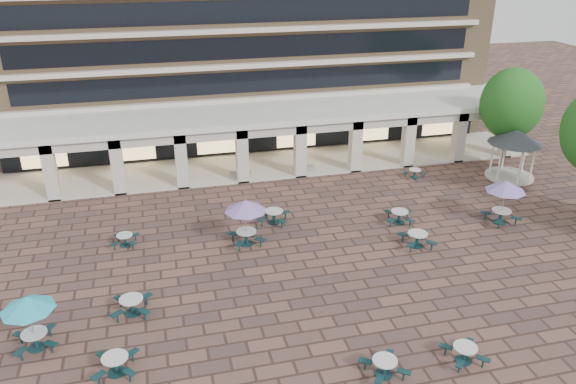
% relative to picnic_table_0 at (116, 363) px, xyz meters
% --- Properties ---
extents(ground, '(120.00, 120.00, 0.00)m').
position_rel_picnic_table_0_xyz_m(ground, '(10.33, 5.65, -0.47)').
color(ground, brown).
rests_on(ground, ground).
extents(retail_arcade, '(42.00, 6.60, 4.40)m').
position_rel_picnic_table_0_xyz_m(retail_arcade, '(10.33, 20.45, 2.53)').
color(retail_arcade, white).
rests_on(retail_arcade, ground).
extents(picnic_table_0, '(1.89, 1.89, 0.79)m').
position_rel_picnic_table_0_xyz_m(picnic_table_0, '(0.00, 0.00, 0.00)').
color(picnic_table_0, '#123436').
rests_on(picnic_table_0, ground).
extents(picnic_table_1, '(1.85, 1.85, 0.75)m').
position_rel_picnic_table_0_xyz_m(picnic_table_1, '(10.31, -2.69, -0.02)').
color(picnic_table_1, '#123436').
rests_on(picnic_table_1, ground).
extents(picnic_table_2, '(1.67, 1.67, 0.73)m').
position_rel_picnic_table_0_xyz_m(picnic_table_2, '(13.80, -2.73, -0.03)').
color(picnic_table_2, '#123436').
rests_on(picnic_table_2, ground).
extents(picnic_table_4, '(2.22, 2.22, 2.56)m').
position_rel_picnic_table_0_xyz_m(picnic_table_4, '(-3.33, 2.37, 1.70)').
color(picnic_table_4, '#123436').
rests_on(picnic_table_4, ground).
extents(picnic_table_5, '(1.95, 1.95, 0.82)m').
position_rel_picnic_table_0_xyz_m(picnic_table_5, '(0.61, 3.88, 0.01)').
color(picnic_table_5, '#123436').
rests_on(picnic_table_5, ground).
extents(picnic_table_6, '(2.37, 2.37, 2.74)m').
position_rel_picnic_table_0_xyz_m(picnic_table_6, '(6.87, 8.98, 1.85)').
color(picnic_table_6, '#123436').
rests_on(picnic_table_6, ground).
extents(picnic_table_7, '(1.95, 1.95, 0.84)m').
position_rel_picnic_table_0_xyz_m(picnic_table_7, '(16.15, 6.44, 0.03)').
color(picnic_table_7, '#123436').
rests_on(picnic_table_7, ground).
extents(picnic_table_8, '(1.67, 1.67, 0.68)m').
position_rel_picnic_table_0_xyz_m(picnic_table_8, '(0.19, 10.50, -0.07)').
color(picnic_table_8, '#123436').
rests_on(picnic_table_8, ground).
extents(picnic_table_9, '(2.26, 2.26, 0.83)m').
position_rel_picnic_table_0_xyz_m(picnic_table_9, '(8.96, 11.17, 0.02)').
color(picnic_table_9, '#123436').
rests_on(picnic_table_9, ground).
extents(picnic_table_10, '(2.07, 2.07, 0.79)m').
position_rel_picnic_table_0_xyz_m(picnic_table_10, '(16.37, 9.35, -0.00)').
color(picnic_table_10, '#123436').
rests_on(picnic_table_10, ground).
extents(picnic_table_11, '(2.38, 2.38, 2.75)m').
position_rel_picnic_table_0_xyz_m(picnic_table_11, '(22.36, 7.84, 1.86)').
color(picnic_table_11, '#123436').
rests_on(picnic_table_11, ground).
extents(picnic_table_13, '(1.76, 1.76, 0.64)m').
position_rel_picnic_table_0_xyz_m(picnic_table_13, '(20.44, 15.65, -0.09)').
color(picnic_table_13, '#123436').
rests_on(picnic_table_13, ground).
extents(gazebo, '(3.81, 3.81, 3.55)m').
position_rel_picnic_table_0_xyz_m(gazebo, '(27.19, 14.09, 2.20)').
color(gazebo, beige).
rests_on(gazebo, ground).
extents(tree_east_c, '(4.51, 4.51, 7.51)m').
position_rel_picnic_table_0_xyz_m(tree_east_c, '(27.88, 16.12, 4.43)').
color(tree_east_c, '#402819').
rests_on(tree_east_c, ground).
extents(planter_left, '(1.50, 0.66, 1.17)m').
position_rel_picnic_table_0_xyz_m(planter_left, '(8.14, 18.55, -0.04)').
color(planter_left, gray).
rests_on(planter_left, ground).
extents(planter_right, '(1.50, 0.84, 1.30)m').
position_rel_picnic_table_0_xyz_m(planter_right, '(12.87, 18.55, 0.06)').
color(planter_right, gray).
rests_on(planter_right, ground).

